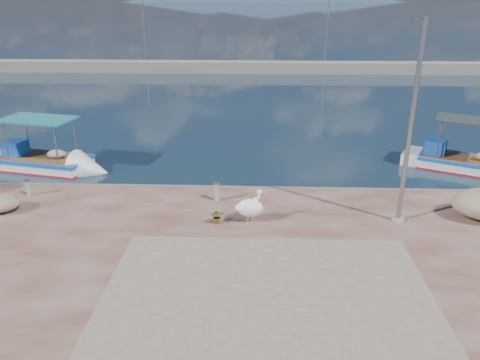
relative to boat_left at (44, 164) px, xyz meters
name	(u,v)px	position (x,y,z in m)	size (l,w,h in m)	color
ground	(235,259)	(10.03, -8.28, -0.24)	(1400.00, 1400.00, 0.00)	#162635
quay_patch	(267,302)	(11.03, -11.28, 0.27)	(9.00, 7.00, 0.01)	gray
breakwater	(253,67)	(10.03, 31.72, 0.37)	(120.00, 2.20, 7.50)	gray
boat_left	(44,164)	(0.00, 0.00, 0.00)	(6.54, 3.31, 3.01)	white
boat_right	(465,165)	(21.05, 0.68, 0.00)	(6.40, 4.59, 2.96)	white
pelican	(251,207)	(10.48, -6.55, 0.84)	(1.29, 0.84, 1.23)	tan
lamp_post	(410,133)	(15.82, -6.21, 3.56)	(0.44, 0.96, 7.00)	gray
bollard_near	(217,191)	(9.12, -4.71, 0.69)	(0.26, 0.26, 0.79)	gray
bollard_far	(28,187)	(1.42, -4.50, 0.63)	(0.22, 0.22, 0.68)	gray
potted_plant	(217,216)	(9.30, -6.67, 0.53)	(0.48, 0.41, 0.53)	#33722D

